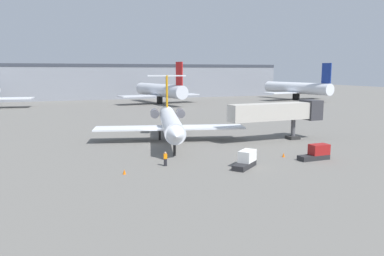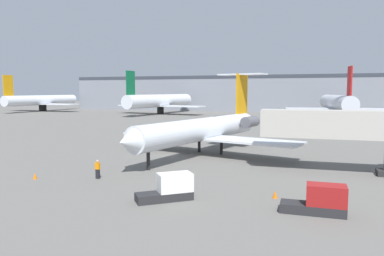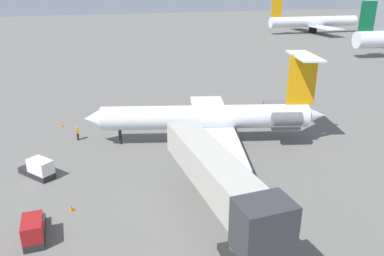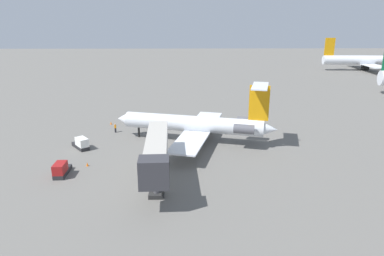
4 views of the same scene
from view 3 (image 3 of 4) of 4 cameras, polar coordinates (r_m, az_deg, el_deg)
name	(u,v)px [view 3 (image 3 of 4)]	position (r m, az deg, el deg)	size (l,w,h in m)	color
ground_plane	(196,134)	(47.04, 0.55, -0.95)	(400.00, 400.00, 0.10)	#66635E
regional_jet	(213,116)	(43.56, 3.18, 1.80)	(23.74, 27.52, 10.17)	silver
jet_bridge	(222,181)	(26.89, 4.47, -7.97)	(16.22, 3.59, 6.23)	#B7B2A8
ground_crew_marshaller	(78,133)	(46.94, -16.86, -0.76)	(0.41, 0.27, 1.69)	black
baggage_tug_lead	(39,169)	(39.37, -22.09, -5.76)	(3.99, 3.60, 1.90)	#262628
baggage_tug_trailing	(34,230)	(30.58, -22.75, -13.95)	(4.03, 1.49, 1.90)	#262628
traffic_cone_near	(71,208)	(33.24, -17.75, -11.41)	(0.36, 0.36, 0.55)	orange
traffic_cone_mid	(62,125)	(52.04, -19.05, 0.43)	(0.36, 0.36, 0.55)	orange
parked_airliner_west_end	(313,22)	(152.41, 17.78, 15.00)	(29.62, 35.12, 13.09)	silver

